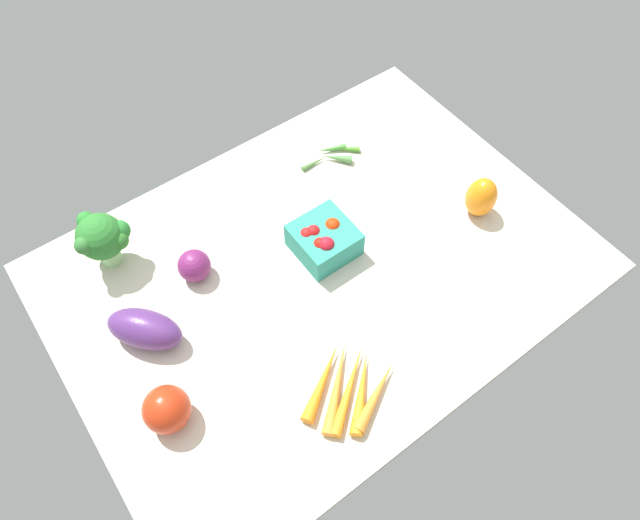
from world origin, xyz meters
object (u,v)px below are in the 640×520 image
(eggplant, at_px, (145,329))
(bell_pepper_red, at_px, (167,409))
(red_onion_center, at_px, (194,266))
(berry_basket, at_px, (324,240))
(carrot_bunch, at_px, (349,388))
(okra_pile, at_px, (333,154))
(bell_pepper_orange, at_px, (481,197))
(broccoli_head, at_px, (101,237))

(eggplant, height_order, bell_pepper_red, bell_pepper_red)
(red_onion_center, xyz_separation_m, eggplant, (-0.14, -0.07, 0.00))
(berry_basket, distance_m, bell_pepper_red, 0.44)
(berry_basket, distance_m, carrot_bunch, 0.31)
(okra_pile, xyz_separation_m, berry_basket, (-0.17, -0.19, 0.03))
(red_onion_center, xyz_separation_m, bell_pepper_orange, (0.57, -0.22, 0.02))
(broccoli_head, relative_size, carrot_bunch, 0.64)
(okra_pile, bearing_deg, berry_basket, -131.18)
(okra_pile, relative_size, bell_pepper_red, 1.70)
(red_onion_center, bearing_deg, bell_pepper_red, -128.16)
(carrot_bunch, bearing_deg, broccoli_head, 113.28)
(berry_basket, bearing_deg, red_onion_center, 157.11)
(red_onion_center, height_order, bell_pepper_red, bell_pepper_red)
(bell_pepper_orange, distance_m, bell_pepper_red, 0.75)
(bell_pepper_orange, bearing_deg, eggplant, 168.20)
(eggplant, relative_size, bell_pepper_red, 1.68)
(red_onion_center, relative_size, bell_pepper_red, 0.76)
(broccoli_head, height_order, carrot_bunch, broccoli_head)
(bell_pepper_orange, xyz_separation_m, carrot_bunch, (-0.47, -0.16, -0.04))
(broccoli_head, bearing_deg, red_onion_center, -47.69)
(okra_pile, xyz_separation_m, eggplant, (-0.55, -0.16, 0.03))
(bell_pepper_orange, distance_m, broccoli_head, 0.77)
(broccoli_head, height_order, eggplant, broccoli_head)
(okra_pile, bearing_deg, broccoli_head, 175.75)
(red_onion_center, bearing_deg, carrot_bunch, -75.46)
(berry_basket, bearing_deg, bell_pepper_orange, -19.51)
(red_onion_center, relative_size, carrot_bunch, 0.33)
(broccoli_head, relative_size, eggplant, 0.89)
(red_onion_center, distance_m, eggplant, 0.16)
(bell_pepper_orange, height_order, eggplant, bell_pepper_orange)
(eggplant, distance_m, bell_pepper_red, 0.16)
(bell_pepper_orange, height_order, bell_pepper_red, bell_pepper_orange)
(eggplant, bearing_deg, bell_pepper_red, -52.27)
(berry_basket, xyz_separation_m, bell_pepper_red, (-0.42, -0.13, 0.01))
(bell_pepper_orange, xyz_separation_m, broccoli_head, (-0.69, 0.35, 0.03))
(broccoli_head, bearing_deg, carrot_bunch, -66.72)
(bell_pepper_orange, distance_m, carrot_bunch, 0.50)
(okra_pile, height_order, broccoli_head, broccoli_head)
(bell_pepper_orange, bearing_deg, carrot_bunch, -161.70)
(bell_pepper_orange, bearing_deg, broccoli_head, 153.03)
(bell_pepper_orange, relative_size, berry_basket, 0.83)
(bell_pepper_red, bearing_deg, berry_basket, 16.76)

